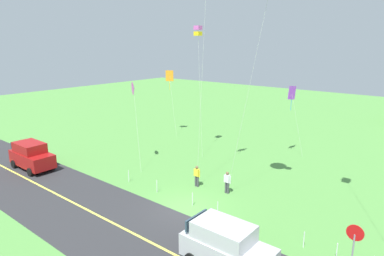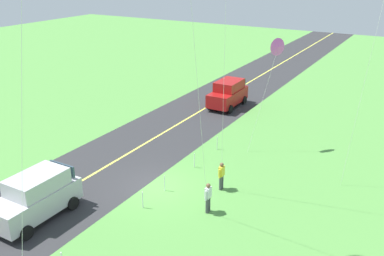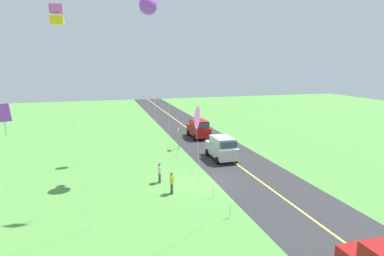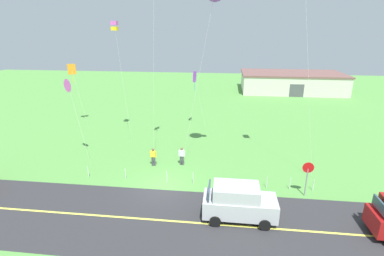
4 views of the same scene
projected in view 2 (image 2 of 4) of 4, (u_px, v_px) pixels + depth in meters
name	position (u px, v px, depth m)	size (l,w,h in m)	color
ground_plane	(156.00, 187.00, 23.61)	(120.00, 120.00, 0.10)	#549342
asphalt_road	(101.00, 170.00, 25.45)	(120.00, 7.00, 0.00)	#2D2D30
road_centre_stripe	(101.00, 169.00, 25.45)	(120.00, 0.16, 0.00)	#E5E04C
car_suv_foreground	(36.00, 196.00, 20.33)	(4.40, 2.12, 2.24)	#B7B7BC
car_parked_west_far	(228.00, 93.00, 36.10)	(4.40, 2.12, 2.24)	maroon
person_adult_near	(208.00, 197.00, 20.85)	(0.58, 0.22, 1.60)	#3F3F47
person_adult_companion	(221.00, 175.00, 22.97)	(0.58, 0.22, 1.60)	#3F3F47
kite_green_far	(278.00, 47.00, 26.27)	(2.17, 1.37, 7.25)	silver
fence_post_0	(217.00, 143.00, 28.02)	(0.05, 0.05, 0.90)	silver
fence_post_1	(194.00, 160.00, 25.58)	(0.05, 0.05, 0.90)	silver
fence_post_2	(165.00, 183.00, 22.97)	(0.05, 0.05, 0.90)	silver
fence_post_3	(143.00, 200.00, 21.35)	(0.05, 0.05, 0.90)	silver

